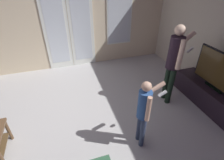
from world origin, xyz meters
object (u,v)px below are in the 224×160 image
tv_stand (210,97)px  person_adult (174,59)px  flat_screen_tv (220,72)px  person_child (144,109)px

tv_stand → person_adult: person_adult is taller
tv_stand → flat_screen_tv: size_ratio=1.52×
person_child → flat_screen_tv: bearing=12.6°
tv_stand → flat_screen_tv: bearing=114.9°
flat_screen_tv → person_adult: bearing=149.3°
person_adult → person_child: person_adult is taller
person_adult → person_child: (-1.02, -0.83, -0.26)m
tv_stand → flat_screen_tv: flat_screen_tv is taller
tv_stand → flat_screen_tv: 0.59m
flat_screen_tv → person_adult: 0.87m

